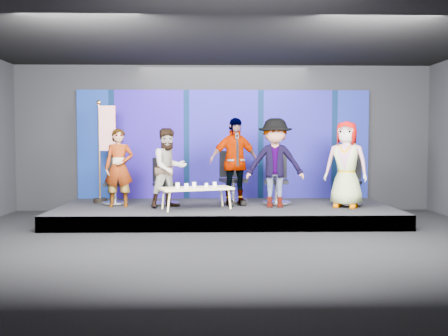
{
  "coord_description": "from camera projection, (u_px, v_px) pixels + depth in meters",
  "views": [
    {
      "loc": [
        -0.26,
        -8.07,
        1.66
      ],
      "look_at": [
        -0.03,
        2.4,
        1.11
      ],
      "focal_mm": 40.0,
      "sensor_mm": 36.0,
      "label": 1
    }
  ],
  "objects": [
    {
      "name": "flag_stand",
      "position": [
        104.0,
        149.0,
        11.13
      ],
      "size": [
        0.52,
        0.3,
        2.29
      ],
      "rotation": [
        0.0,
        0.0,
        -0.03
      ],
      "color": "black",
      "rests_on": "riser"
    },
    {
      "name": "mug_d",
      "position": [
        206.0,
        185.0,
        10.08
      ],
      "size": [
        0.07,
        0.07,
        0.09
      ],
      "primitive_type": "cylinder",
      "color": "silver",
      "rests_on": "coffee_table"
    },
    {
      "name": "chair_d",
      "position": [
        276.0,
        187.0,
        10.9
      ],
      "size": [
        0.71,
        0.71,
        1.14
      ],
      "rotation": [
        0.0,
        0.0,
        -0.1
      ],
      "color": "silver",
      "rests_on": "riser"
    },
    {
      "name": "chair_a",
      "position": [
        115.0,
        189.0,
        10.9
      ],
      "size": [
        0.61,
        0.61,
        1.01
      ],
      "rotation": [
        0.0,
        0.0,
        0.07
      ],
      "color": "silver",
      "rests_on": "riser"
    },
    {
      "name": "chair_c",
      "position": [
        233.0,
        186.0,
        11.19
      ],
      "size": [
        0.81,
        0.81,
        1.16
      ],
      "rotation": [
        0.0,
        0.0,
        0.28
      ],
      "color": "silver",
      "rests_on": "riser"
    },
    {
      "name": "mug_e",
      "position": [
        215.0,
        184.0,
        10.26
      ],
      "size": [
        0.08,
        0.08,
        0.1
      ],
      "primitive_type": "cylinder",
      "color": "silver",
      "rests_on": "coffee_table"
    },
    {
      "name": "panelist_b",
      "position": [
        169.0,
        168.0,
        10.33
      ],
      "size": [
        1.01,
        0.96,
        1.64
      ],
      "primitive_type": "imported",
      "rotation": [
        0.0,
        0.0,
        0.59
      ],
      "color": "black",
      "rests_on": "riser"
    },
    {
      "name": "panelist_c",
      "position": [
        234.0,
        162.0,
        10.65
      ],
      "size": [
        1.18,
        0.74,
        1.87
      ],
      "primitive_type": "imported",
      "rotation": [
        0.0,
        0.0,
        0.28
      ],
      "color": "black",
      "rests_on": "riser"
    },
    {
      "name": "backdrop",
      "position": [
        224.0,
        144.0,
        12.01
      ],
      "size": [
        7.0,
        0.08,
        2.6
      ],
      "primitive_type": "cube",
      "color": "navy",
      "rests_on": "riser"
    },
    {
      "name": "chair_b",
      "position": [
        166.0,
        189.0,
        10.84
      ],
      "size": [
        0.79,
        0.79,
        1.02
      ],
      "rotation": [
        0.0,
        0.0,
        0.59
      ],
      "color": "silver",
      "rests_on": "riser"
    },
    {
      "name": "riser",
      "position": [
        225.0,
        213.0,
        10.64
      ],
      "size": [
        7.0,
        3.0,
        0.3
      ],
      "primitive_type": "cube",
      "color": "black",
      "rests_on": "ground"
    },
    {
      "name": "panelist_d",
      "position": [
        275.0,
        163.0,
        10.37
      ],
      "size": [
        1.26,
        0.81,
        1.85
      ],
      "primitive_type": "imported",
      "rotation": [
        0.0,
        0.0,
        -0.1
      ],
      "color": "black",
      "rests_on": "riser"
    },
    {
      "name": "mug_b",
      "position": [
        186.0,
        186.0,
        9.88
      ],
      "size": [
        0.08,
        0.08,
        0.1
      ],
      "primitive_type": "cylinder",
      "color": "silver",
      "rests_on": "coffee_table"
    },
    {
      "name": "ground",
      "position": [
        229.0,
        243.0,
        8.15
      ],
      "size": [
        10.0,
        10.0,
        0.0
      ],
      "primitive_type": "plane",
      "color": "black",
      "rests_on": "ground"
    },
    {
      "name": "panelist_e",
      "position": [
        346.0,
        164.0,
        10.32
      ],
      "size": [
        1.04,
        0.89,
        1.79
      ],
      "primitive_type": "imported",
      "rotation": [
        0.0,
        0.0,
        -0.45
      ],
      "color": "black",
      "rests_on": "riser"
    },
    {
      "name": "chair_e",
      "position": [
        349.0,
        188.0,
        10.82
      ],
      "size": [
        0.83,
        0.83,
        1.11
      ],
      "rotation": [
        0.0,
        0.0,
        -0.45
      ],
      "color": "silver",
      "rests_on": "riser"
    },
    {
      "name": "coffee_table",
      "position": [
        196.0,
        189.0,
        10.07
      ],
      "size": [
        1.56,
        1.04,
        0.44
      ],
      "rotation": [
        0.0,
        0.0,
        0.33
      ],
      "color": "tan",
      "rests_on": "riser"
    },
    {
      "name": "room_walls",
      "position": [
        229.0,
        94.0,
        8.02
      ],
      "size": [
        10.02,
        8.02,
        3.51
      ],
      "color": "black",
      "rests_on": "ground"
    },
    {
      "name": "mug_c",
      "position": [
        194.0,
        184.0,
        10.2
      ],
      "size": [
        0.08,
        0.08,
        0.1
      ],
      "primitive_type": "cylinder",
      "color": "silver",
      "rests_on": "coffee_table"
    },
    {
      "name": "panelist_a",
      "position": [
        119.0,
        168.0,
        10.41
      ],
      "size": [
        0.62,
        0.43,
        1.64
      ],
      "primitive_type": "imported",
      "rotation": [
        0.0,
        0.0,
        0.07
      ],
      "color": "black",
      "rests_on": "riser"
    },
    {
      "name": "mug_a",
      "position": [
        178.0,
        185.0,
        9.99
      ],
      "size": [
        0.09,
        0.09,
        0.1
      ],
      "primitive_type": "cylinder",
      "color": "silver",
      "rests_on": "coffee_table"
    }
  ]
}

